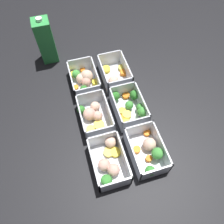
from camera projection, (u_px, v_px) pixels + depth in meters
ground_plane at (112, 115)px, 0.82m from camera, size 4.00×4.00×0.00m
container_near_left at (148, 151)px, 0.72m from camera, size 0.17×0.10×0.07m
container_near_center at (130, 106)px, 0.82m from camera, size 0.17×0.11×0.07m
container_near_right at (115, 75)px, 0.90m from camera, size 0.16×0.12×0.07m
container_far_left at (109, 162)px, 0.70m from camera, size 0.17×0.11×0.07m
container_far_center at (94, 116)px, 0.79m from camera, size 0.17×0.11×0.07m
container_far_right at (84, 80)px, 0.88m from camera, size 0.17×0.12×0.07m
juice_carton at (46, 41)px, 0.90m from camera, size 0.07×0.07×0.20m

